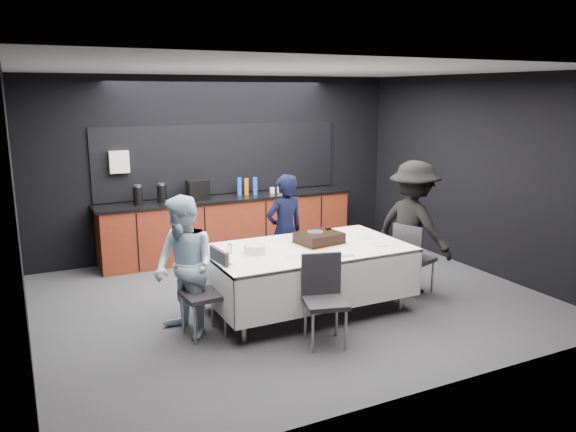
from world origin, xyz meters
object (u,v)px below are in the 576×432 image
at_px(chair_left, 210,286).
at_px(chair_right, 412,254).
at_px(person_left, 184,267).
at_px(champagne_flute, 229,250).
at_px(chair_near, 323,292).
at_px(person_center, 285,232).
at_px(cake_assembly, 319,238).
at_px(party_table, 307,258).
at_px(plate_stack, 255,249).
at_px(person_right, 413,228).

distance_m(chair_left, chair_right, 2.68).
height_order(chair_right, person_left, person_left).
xyz_separation_m(champagne_flute, chair_near, (0.80, -0.59, -0.40)).
distance_m(chair_right, person_center, 1.65).
height_order(cake_assembly, champagne_flute, champagne_flute).
distance_m(party_table, person_left, 1.49).
distance_m(chair_near, person_left, 1.47).
height_order(chair_near, person_center, person_center).
relative_size(plate_stack, chair_left, 0.27).
bearing_deg(person_center, cake_assembly, 88.08).
bearing_deg(person_left, person_right, 71.52).
bearing_deg(champagne_flute, cake_assembly, 14.01).
relative_size(person_center, person_right, 0.89).
height_order(cake_assembly, person_center, person_center).
relative_size(chair_near, person_right, 0.54).
distance_m(person_left, person_right, 3.00).
xyz_separation_m(cake_assembly, person_right, (1.32, -0.10, 0.01)).
bearing_deg(chair_near, party_table, 73.38).
bearing_deg(chair_left, person_right, 2.19).
relative_size(chair_left, chair_right, 1.00).
xyz_separation_m(champagne_flute, chair_right, (2.50, 0.13, -0.40)).
relative_size(plate_stack, person_right, 0.14).
bearing_deg(party_table, chair_near, -106.62).
distance_m(chair_near, person_right, 1.97).
bearing_deg(plate_stack, party_table, -2.26).
relative_size(champagne_flute, person_center, 0.15).
height_order(party_table, person_left, person_left).
bearing_deg(champagne_flute, person_left, 157.21).
distance_m(plate_stack, chair_near, 0.99).
height_order(plate_stack, person_left, person_left).
xyz_separation_m(champagne_flute, chair_left, (-0.19, 0.11, -0.40)).
bearing_deg(chair_right, person_center, 144.04).
relative_size(plate_stack, chair_right, 0.27).
distance_m(cake_assembly, champagne_flute, 1.29).
distance_m(champagne_flute, person_right, 2.58).
relative_size(party_table, person_left, 1.53).
height_order(chair_left, chair_right, same).
bearing_deg(chair_right, plate_stack, 176.24).
bearing_deg(chair_right, person_left, 178.94).
relative_size(party_table, champagne_flute, 10.36).
distance_m(cake_assembly, person_left, 1.69).
bearing_deg(plate_stack, cake_assembly, 2.96).
bearing_deg(cake_assembly, chair_near, -116.53).
bearing_deg(cake_assembly, chair_left, -171.89).
xyz_separation_m(party_table, chair_right, (1.45, -0.11, -0.11)).
relative_size(party_table, person_right, 1.36).
relative_size(chair_left, person_left, 0.61).
relative_size(chair_right, person_right, 0.54).
distance_m(party_table, cake_assembly, 0.30).
distance_m(party_table, chair_left, 1.25).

